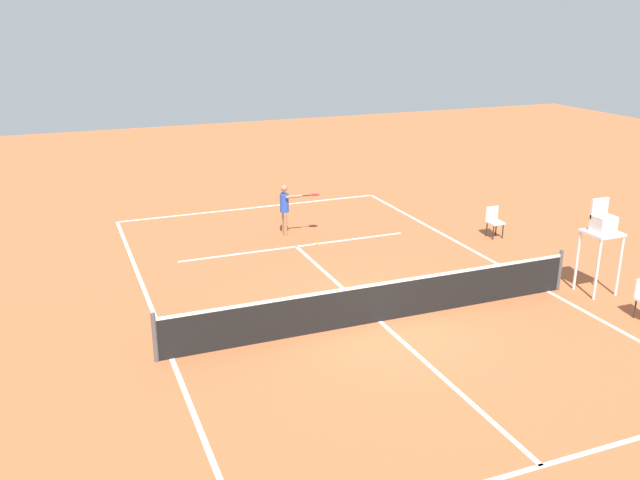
{
  "coord_description": "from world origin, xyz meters",
  "views": [
    {
      "loc": [
        6.55,
        12.66,
        6.75
      ],
      "look_at": [
        -0.02,
        -3.75,
        0.8
      ],
      "focal_mm": 38.21,
      "sensor_mm": 36.0,
      "label": 1
    }
  ],
  "objects": [
    {
      "name": "umpire_chair",
      "position": [
        -5.82,
        0.45,
        1.61
      ],
      "size": [
        0.8,
        0.8,
        2.41
      ],
      "color": "silver",
      "rests_on": "ground"
    },
    {
      "name": "tennis_ball",
      "position": [
        -0.64,
        -5.58,
        0.03
      ],
      "size": [
        0.07,
        0.07,
        0.07
      ],
      "primitive_type": "sphere",
      "color": "#CCE033",
      "rests_on": "ground"
    },
    {
      "name": "player_serving",
      "position": [
        -0.11,
        -6.85,
        0.96
      ],
      "size": [
        1.24,
        0.64,
        1.63
      ],
      "rotation": [
        0.0,
        0.0,
        1.49
      ],
      "color": "#9E704C",
      "rests_on": "ground"
    },
    {
      "name": "ground_plane",
      "position": [
        0.0,
        0.0,
        0.0
      ],
      "size": [
        60.0,
        60.0,
        0.0
      ],
      "primitive_type": "plane",
      "color": "#AD5933"
    },
    {
      "name": "court_lines",
      "position": [
        0.0,
        0.0,
        0.0
      ],
      "size": [
        9.61,
        20.61,
        0.01
      ],
      "color": "white",
      "rests_on": "ground"
    },
    {
      "name": "tennis_net",
      "position": [
        0.0,
        0.0,
        0.5
      ],
      "size": [
        10.21,
        0.1,
        1.07
      ],
      "color": "#4C4C51",
      "rests_on": "ground"
    },
    {
      "name": "courtside_chair_mid",
      "position": [
        -6.1,
        -4.25,
        0.53
      ],
      "size": [
        0.44,
        0.46,
        0.95
      ],
      "color": "#262626",
      "rests_on": "ground"
    }
  ]
}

